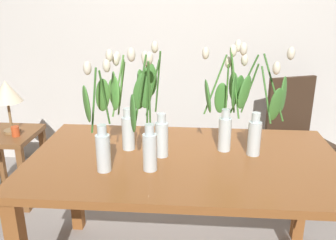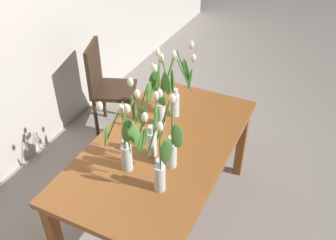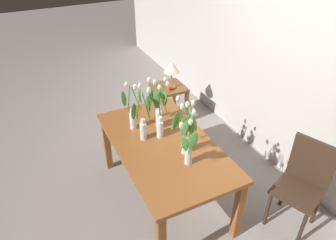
{
  "view_description": "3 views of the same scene",
  "coord_description": "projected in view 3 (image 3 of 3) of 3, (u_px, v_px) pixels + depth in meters",
  "views": [
    {
      "loc": [
        0.05,
        -1.68,
        1.52
      ],
      "look_at": [
        -0.08,
        -0.03,
        0.95
      ],
      "focal_mm": 38.37,
      "sensor_mm": 36.0,
      "label": 1
    },
    {
      "loc": [
        -1.74,
        -0.88,
        2.36
      ],
      "look_at": [
        0.1,
        0.0,
        0.88
      ],
      "focal_mm": 39.55,
      "sensor_mm": 36.0,
      "label": 2
    },
    {
      "loc": [
        2.18,
        -1.04,
        2.62
      ],
      "look_at": [
        0.02,
        0.03,
        1.02
      ],
      "focal_mm": 33.58,
      "sensor_mm": 36.0,
      "label": 3
    }
  ],
  "objects": [
    {
      "name": "dining_table",
      "position": [
        164.0,
        151.0,
        3.1
      ],
      "size": [
        1.6,
        0.9,
        0.74
      ],
      "color": "brown",
      "rests_on": "ground"
    },
    {
      "name": "table_lamp",
      "position": [
        172.0,
        67.0,
        4.26
      ],
      "size": [
        0.22,
        0.22,
        0.4
      ],
      "color": "olive",
      "rests_on": "side_table"
    },
    {
      "name": "ground_plane",
      "position": [
        165.0,
        196.0,
        3.46
      ],
      "size": [
        18.0,
        18.0,
        0.0
      ],
      "primitive_type": "plane",
      "color": "gray"
    },
    {
      "name": "tulip_vase_3",
      "position": [
        133.0,
        112.0,
        3.17
      ],
      "size": [
        0.11,
        0.23,
        0.53
      ],
      "color": "silver",
      "rests_on": "dining_table"
    },
    {
      "name": "tulip_vase_1",
      "position": [
        160.0,
        118.0,
        3.06
      ],
      "size": [
        0.17,
        0.16,
        0.57
      ],
      "color": "silver",
      "rests_on": "dining_table"
    },
    {
      "name": "side_table",
      "position": [
        169.0,
        94.0,
        4.52
      ],
      "size": [
        0.44,
        0.44,
        0.55
      ],
      "color": "brown",
      "rests_on": "ground"
    },
    {
      "name": "tulip_vase_0",
      "position": [
        186.0,
        132.0,
        2.82
      ],
      "size": [
        0.26,
        0.22,
        0.58
      ],
      "color": "silver",
      "rests_on": "dining_table"
    },
    {
      "name": "tulip_vase_4",
      "position": [
        157.0,
        107.0,
        3.22
      ],
      "size": [
        0.15,
        0.27,
        0.54
      ],
      "color": "silver",
      "rests_on": "dining_table"
    },
    {
      "name": "tulip_vase_5",
      "position": [
        143.0,
        119.0,
        3.02
      ],
      "size": [
        0.13,
        0.21,
        0.58
      ],
      "color": "silver",
      "rests_on": "dining_table"
    },
    {
      "name": "pillar_candle",
      "position": [
        169.0,
        88.0,
        4.33
      ],
      "size": [
        0.06,
        0.06,
        0.07
      ],
      "primitive_type": "cylinder",
      "color": "#CC4C23",
      "rests_on": "side_table"
    },
    {
      "name": "dining_chair",
      "position": [
        303.0,
        181.0,
        2.93
      ],
      "size": [
        0.52,
        0.52,
        0.93
      ],
      "color": "#382619",
      "rests_on": "ground"
    },
    {
      "name": "tulip_vase_2",
      "position": [
        188.0,
        143.0,
        2.68
      ],
      "size": [
        0.29,
        0.23,
        0.57
      ],
      "color": "silver",
      "rests_on": "dining_table"
    },
    {
      "name": "room_wall_rear",
      "position": [
        294.0,
        58.0,
        3.28
      ],
      "size": [
        9.0,
        0.1,
        2.7
      ],
      "primitive_type": "cube",
      "color": "beige",
      "rests_on": "ground"
    }
  ]
}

